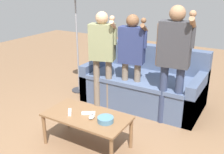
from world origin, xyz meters
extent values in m
plane|color=brown|center=(0.00, 0.00, 0.00)|extent=(12.00, 12.00, 0.00)
cube|color=#475675|center=(-0.07, 1.49, 0.22)|extent=(1.89, 0.95, 0.43)
cube|color=#4D5D7E|center=(-0.07, 1.42, 0.46)|extent=(1.61, 0.83, 0.06)
cube|color=#475675|center=(-0.07, 1.88, 0.67)|extent=(1.89, 0.18, 0.47)
cube|color=#475675|center=(-0.95, 1.49, 0.31)|extent=(0.14, 0.95, 0.62)
cube|color=#475675|center=(0.80, 1.49, 0.31)|extent=(0.14, 0.95, 0.62)
cube|color=brown|center=(-0.16, 0.04, 0.40)|extent=(1.03, 0.53, 0.03)
cylinder|color=brown|center=(-0.64, -0.19, 0.20)|extent=(0.04, 0.04, 0.39)
cylinder|color=brown|center=(0.32, -0.19, 0.20)|extent=(0.04, 0.04, 0.39)
cylinder|color=brown|center=(-0.64, 0.27, 0.20)|extent=(0.04, 0.04, 0.39)
cylinder|color=brown|center=(0.32, 0.27, 0.20)|extent=(0.04, 0.04, 0.39)
cylinder|color=teal|center=(0.12, 0.03, 0.45)|extent=(0.18, 0.18, 0.06)
ellipsoid|color=white|center=(-0.06, 0.01, 0.44)|extent=(0.06, 0.09, 0.05)
cylinder|color=#4C4C51|center=(-0.06, 0.02, 0.47)|extent=(0.02, 0.02, 0.01)
cylinder|color=#2D2D33|center=(-1.29, 1.37, 0.01)|extent=(0.28, 0.28, 0.02)
cylinder|color=gray|center=(-1.29, 1.37, 0.85)|extent=(0.03, 0.03, 1.67)
cylinder|color=#756656|center=(-0.66, 1.01, 0.39)|extent=(0.10, 0.10, 0.79)
cylinder|color=#756656|center=(-0.47, 1.07, 0.39)|extent=(0.10, 0.10, 0.79)
cube|color=gray|center=(-0.56, 1.04, 1.06)|extent=(0.41, 0.29, 0.54)
sphere|color=tan|center=(-0.56, 1.04, 1.42)|extent=(0.19, 0.19, 0.19)
cylinder|color=tan|center=(-0.75, 0.99, 1.04)|extent=(0.07, 0.07, 0.51)
cylinder|color=gray|center=(-0.38, 1.09, 1.16)|extent=(0.07, 0.07, 0.26)
cylinder|color=tan|center=(-0.37, 1.03, 1.32)|extent=(0.13, 0.26, 0.19)
sphere|color=tan|center=(-0.35, 0.96, 1.43)|extent=(0.08, 0.08, 0.08)
cylinder|color=#756656|center=(-0.23, 1.15, 0.39)|extent=(0.10, 0.10, 0.77)
cylinder|color=#756656|center=(-0.04, 1.19, 0.39)|extent=(0.10, 0.10, 0.77)
cube|color=navy|center=(-0.13, 1.17, 1.04)|extent=(0.40, 0.26, 0.53)
sphere|color=brown|center=(-0.13, 1.17, 1.39)|extent=(0.18, 0.18, 0.18)
cylinder|color=brown|center=(-0.32, 1.14, 1.02)|extent=(0.07, 0.07, 0.50)
cylinder|color=navy|center=(0.05, 1.20, 1.14)|extent=(0.07, 0.07, 0.25)
cylinder|color=brown|center=(0.06, 1.15, 1.31)|extent=(0.10, 0.26, 0.17)
sphere|color=brown|center=(0.07, 1.09, 1.42)|extent=(0.07, 0.07, 0.07)
cylinder|color=#2D3856|center=(0.42, 1.06, 0.43)|extent=(0.11, 0.11, 0.86)
cylinder|color=#2D3856|center=(0.63, 1.08, 0.43)|extent=(0.11, 0.11, 0.86)
cube|color=#38383D|center=(0.53, 1.07, 1.15)|extent=(0.43, 0.25, 0.59)
sphere|color=#936B4C|center=(0.53, 1.07, 1.54)|extent=(0.20, 0.20, 0.20)
cylinder|color=#936B4C|center=(0.32, 1.05, 1.13)|extent=(0.08, 0.08, 0.56)
cylinder|color=#38383D|center=(0.73, 1.09, 1.27)|extent=(0.08, 0.08, 0.28)
cylinder|color=#936B4C|center=(0.74, 1.01, 1.44)|extent=(0.09, 0.28, 0.20)
sphere|color=#936B4C|center=(0.74, 0.94, 1.56)|extent=(0.08, 0.08, 0.08)
cube|color=white|center=(-0.36, -0.02, 0.43)|extent=(0.12, 0.14, 0.03)
cylinder|color=silver|center=(-0.38, 0.01, 0.45)|extent=(0.01, 0.01, 0.00)
cube|color=silver|center=(-0.34, -0.05, 0.45)|extent=(0.02, 0.02, 0.00)
cube|color=white|center=(-0.15, 0.08, 0.43)|extent=(0.16, 0.11, 0.03)
cylinder|color=silver|center=(-0.13, 0.09, 0.45)|extent=(0.01, 0.01, 0.00)
cube|color=silver|center=(-0.20, 0.05, 0.45)|extent=(0.02, 0.02, 0.00)
camera|label=1|loc=(1.49, -2.15, 1.91)|focal=41.67mm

